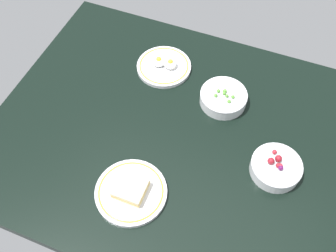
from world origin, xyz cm
name	(u,v)px	position (x,y,z in cm)	size (l,w,h in cm)	color
dining_table	(168,133)	(0.00, 0.00, 2.00)	(113.28, 94.39, 4.00)	black
plate_sandwich	(131,191)	(-1.69, -24.88, 5.37)	(21.13, 21.13, 4.68)	silver
bowl_berries	(276,167)	(35.60, -2.13, 6.41)	(15.35, 15.35, 6.13)	silver
plate_eggs	(164,66)	(-11.31, 24.45, 5.18)	(19.69, 19.69, 4.88)	silver
bowl_peas	(223,98)	(13.19, 17.46, 6.39)	(15.93, 15.93, 5.43)	silver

